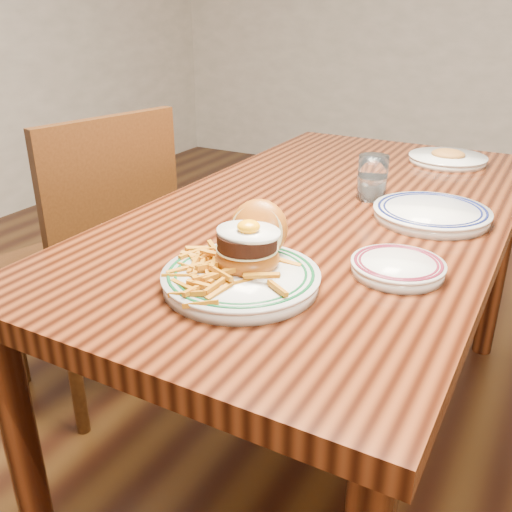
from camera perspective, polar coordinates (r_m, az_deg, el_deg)
The scene contains 8 objects.
floor at distance 1.86m, azimuth 6.22°, elevation -17.33°, with size 6.00×6.00×0.00m, color black.
table at distance 1.51m, azimuth 7.34°, elevation 1.87°, with size 0.85×1.60×0.75m.
chair_left at distance 1.85m, azimuth -15.64°, elevation 0.18°, with size 0.53×0.53×0.95m.
main_plate at distance 1.05m, azimuth -1.20°, elevation -0.78°, with size 0.29×0.31×0.14m.
side_plate at distance 1.12m, azimuth 14.00°, elevation -0.99°, with size 0.18×0.18×0.03m.
rear_plate at distance 1.43m, azimuth 17.15°, elevation 4.17°, with size 0.28×0.28×0.03m.
water_glass at distance 1.54m, azimuth 11.55°, elevation 7.45°, with size 0.08×0.08×0.12m.
far_plate at distance 1.97m, azimuth 18.61°, elevation 9.26°, with size 0.25×0.25×0.04m.
Camera 1 is at (0.50, -1.31, 1.23)m, focal length 40.00 mm.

